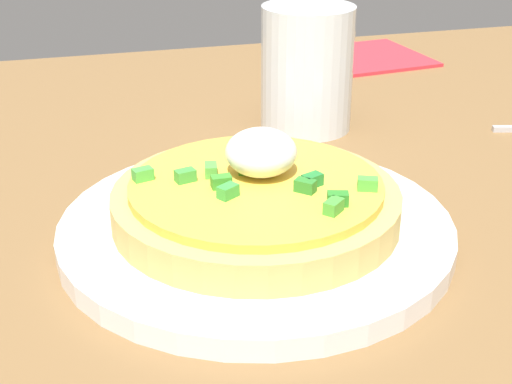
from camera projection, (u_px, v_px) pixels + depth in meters
The scene contains 5 objects.
dining_table at pixel (228, 188), 59.07cm from camera, with size 125.29×79.32×2.76cm, color brown.
plate at pixel (256, 229), 48.35cm from camera, with size 26.12×26.12×1.47cm, color white.
pizza at pixel (256, 198), 47.43cm from camera, with size 18.91×18.91×5.82cm.
cup_far at pixel (307, 72), 65.59cm from camera, with size 8.34×8.34×11.23cm.
napkin at pixel (368, 57), 89.32cm from camera, with size 13.12×13.12×0.40cm, color red.
Camera 1 is at (-12.03, -52.05, 26.70)cm, focal length 50.77 mm.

